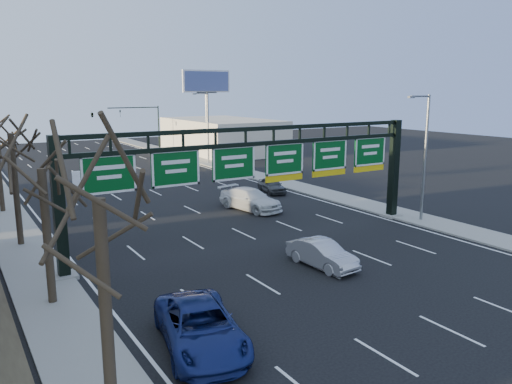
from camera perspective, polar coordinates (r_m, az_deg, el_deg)
ground at (r=25.43m, az=10.33°, el=-10.09°), size 160.00×160.00×0.00m
sidewalk_left at (r=38.56m, az=-26.19°, el=-3.52°), size 3.00×120.00×0.12m
sidewalk_right at (r=48.11m, az=5.59°, el=0.43°), size 3.00×120.00×0.12m
lane_markings at (r=41.69m, az=-8.49°, el=-1.45°), size 21.60×120.00×0.01m
sign_gantry at (r=30.46m, az=0.69°, el=2.74°), size 24.60×1.20×7.20m
building_right_distant at (r=76.69m, az=-3.90°, el=6.44°), size 12.00×20.00×5.00m
tree_near at (r=13.83m, az=-17.81°, el=3.47°), size 3.60×3.60×8.86m
tree_gantry at (r=22.65m, az=-23.54°, el=5.07°), size 3.60×3.60×8.48m
tree_mid at (r=32.50m, az=-26.43°, el=7.82°), size 3.60×3.60×9.24m
streetlight_near at (r=37.15m, az=18.66°, el=4.43°), size 2.15×0.22×9.00m
streetlight_far at (r=64.19m, az=-5.63°, el=7.73°), size 2.15×0.22×9.00m
billboard_right at (r=69.64m, az=-5.67°, el=11.31°), size 7.00×0.50×12.00m
traffic_signal_mast at (r=75.62m, az=-15.47°, el=8.26°), size 10.16×0.54×7.00m
car_blue_suv at (r=18.99m, az=-6.36°, el=-15.08°), size 3.86×6.25×1.62m
car_silver_sedan at (r=27.09m, az=7.55°, el=-7.03°), size 1.84×4.41×1.42m
car_white_wagon at (r=39.44m, az=-0.65°, el=-0.84°), size 3.47×6.11×1.67m
car_grey_far at (r=46.07m, az=1.81°, el=0.76°), size 2.37×4.21×1.35m
car_silver_distant at (r=50.57m, az=-19.29°, el=1.25°), size 2.64×5.21×1.64m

